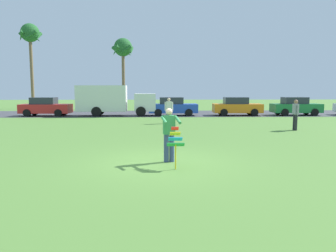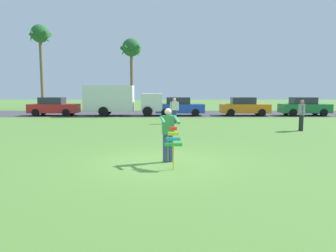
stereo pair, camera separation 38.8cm
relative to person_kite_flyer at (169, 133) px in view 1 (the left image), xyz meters
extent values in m
plane|color=#568438|center=(-0.26, -0.10, -0.95)|extent=(120.00, 120.00, 0.00)
cube|color=#424247|center=(-0.26, 20.59, -0.95)|extent=(120.00, 8.00, 0.01)
cylinder|color=#384772|center=(0.08, 0.04, -0.50)|extent=(0.16, 0.16, 0.90)
cylinder|color=#384772|center=(-0.09, 0.00, -0.50)|extent=(0.16, 0.16, 0.90)
cube|color=#338C4C|center=(0.00, 0.02, 0.25)|extent=(0.40, 0.29, 0.60)
sphere|color=beige|center=(0.00, 0.02, 0.67)|extent=(0.22, 0.22, 0.22)
cylinder|color=#338C4C|center=(0.26, -0.18, 0.43)|extent=(0.21, 0.59, 0.24)
cylinder|color=#338C4C|center=(-0.17, -0.27, 0.43)|extent=(0.21, 0.59, 0.24)
cube|color=red|center=(0.15, -0.49, 0.20)|extent=(0.23, 0.14, 0.12)
cube|color=yellow|center=(0.15, -0.66, 0.06)|extent=(0.32, 0.14, 0.12)
cube|color=#1E99D8|center=(0.15, -0.82, -0.08)|extent=(0.42, 0.14, 0.12)
cube|color=green|center=(0.15, -0.98, -0.21)|extent=(0.51, 0.14, 0.12)
cylinder|color=yellow|center=(0.15, -0.98, -0.58)|extent=(0.04, 0.04, 0.73)
cube|color=red|center=(-9.93, 18.19, -0.31)|extent=(4.24, 1.80, 0.76)
cube|color=#282D38|center=(-10.08, 18.19, 0.35)|extent=(2.05, 1.44, 0.60)
cylinder|color=black|center=(-8.61, 18.97, -0.63)|extent=(0.64, 0.23, 0.64)
cylinder|color=black|center=(-8.65, 17.35, -0.63)|extent=(0.64, 0.23, 0.64)
cylinder|color=black|center=(-11.21, 19.03, -0.63)|extent=(0.64, 0.23, 0.64)
cylinder|color=black|center=(-11.25, 17.41, -0.63)|extent=(0.64, 0.23, 0.64)
cube|color=silver|center=(-1.41, 18.25, 0.22)|extent=(1.84, 1.94, 1.50)
cube|color=silver|center=(-5.11, 18.17, 0.57)|extent=(4.24, 2.09, 2.20)
cylinder|color=black|center=(-1.78, 19.17, -0.53)|extent=(0.85, 0.30, 0.84)
cylinder|color=black|center=(-1.74, 17.33, -0.53)|extent=(0.85, 0.30, 0.84)
cylinder|color=black|center=(-5.48, 19.08, -0.53)|extent=(0.85, 0.30, 0.84)
cylinder|color=black|center=(-5.44, 17.24, -0.53)|extent=(0.85, 0.30, 0.84)
cube|color=#2347B7|center=(1.02, 18.19, -0.31)|extent=(4.21, 1.72, 0.76)
cube|color=#282D38|center=(0.87, 18.19, 0.35)|extent=(2.02, 1.40, 0.60)
cylinder|color=black|center=(2.32, 19.00, -0.63)|extent=(0.64, 0.22, 0.64)
cylinder|color=black|center=(2.33, 17.39, -0.63)|extent=(0.64, 0.22, 0.64)
cylinder|color=black|center=(-0.28, 18.99, -0.63)|extent=(0.64, 0.22, 0.64)
cylinder|color=black|center=(-0.28, 17.37, -0.63)|extent=(0.64, 0.22, 0.64)
cube|color=orange|center=(6.67, 18.19, -0.31)|extent=(4.25, 1.83, 0.76)
cube|color=#282D38|center=(6.52, 18.19, 0.35)|extent=(2.06, 1.45, 0.60)
cylinder|color=black|center=(7.99, 18.96, -0.63)|extent=(0.65, 0.24, 0.64)
cylinder|color=black|center=(7.94, 17.34, -0.63)|extent=(0.65, 0.24, 0.64)
cylinder|color=black|center=(5.39, 19.04, -0.63)|extent=(0.65, 0.24, 0.64)
cylinder|color=black|center=(5.34, 17.42, -0.63)|extent=(0.65, 0.24, 0.64)
cube|color=#1E7238|center=(11.89, 18.19, -0.31)|extent=(4.21, 1.72, 0.76)
cube|color=#282D38|center=(11.74, 18.19, 0.35)|extent=(2.02, 1.40, 0.60)
cylinder|color=black|center=(13.19, 19.00, -0.63)|extent=(0.64, 0.22, 0.64)
cylinder|color=black|center=(13.20, 17.39, -0.63)|extent=(0.64, 0.22, 0.64)
cylinder|color=black|center=(10.58, 18.99, -0.63)|extent=(0.64, 0.22, 0.64)
cylinder|color=black|center=(10.59, 17.38, -0.63)|extent=(0.64, 0.22, 0.64)
cylinder|color=brown|center=(-14.89, 28.71, 3.30)|extent=(0.36, 0.36, 8.51)
sphere|color=#236028|center=(-14.89, 28.71, 7.76)|extent=(2.10, 2.10, 2.10)
cone|color=#236028|center=(-13.94, 28.71, 7.31)|extent=(0.44, 1.56, 1.28)
cone|color=#236028|center=(-14.60, 29.62, 7.31)|extent=(1.62, 0.90, 1.28)
cone|color=#236028|center=(-15.66, 29.27, 7.31)|extent=(1.27, 1.52, 1.28)
cone|color=#236028|center=(-15.66, 28.16, 7.31)|extent=(1.27, 1.52, 1.28)
cone|color=#236028|center=(-14.60, 27.81, 7.31)|extent=(1.62, 0.90, 1.28)
cylinder|color=brown|center=(-4.30, 28.77, 2.51)|extent=(0.36, 0.36, 6.93)
sphere|color=#236028|center=(-4.30, 28.77, 6.18)|extent=(2.10, 2.10, 2.10)
cone|color=#236028|center=(-3.35, 28.77, 5.73)|extent=(0.44, 1.56, 1.28)
cone|color=#236028|center=(-4.01, 29.67, 5.73)|extent=(1.62, 0.90, 1.28)
cone|color=#236028|center=(-5.07, 29.33, 5.73)|extent=(1.27, 1.52, 1.28)
cone|color=#236028|center=(-5.07, 28.21, 5.73)|extent=(1.27, 1.52, 1.28)
cone|color=#236028|center=(-4.01, 27.87, 5.73)|extent=(1.62, 0.90, 1.28)
cylinder|color=#26262B|center=(7.42, 7.94, -0.50)|extent=(0.16, 0.16, 0.90)
cylinder|color=#26262B|center=(7.44, 7.76, -0.50)|extent=(0.16, 0.16, 0.90)
cube|color=gray|center=(7.43, 7.85, 0.25)|extent=(0.25, 0.38, 0.60)
sphere|color=#9E7051|center=(7.43, 7.85, 0.67)|extent=(0.22, 0.22, 0.22)
cylinder|color=gray|center=(7.41, 8.09, 0.21)|extent=(0.09, 0.09, 0.58)
cylinder|color=gray|center=(7.45, 7.61, 0.21)|extent=(0.09, 0.09, 0.58)
cylinder|color=#384772|center=(0.51, 11.74, -0.50)|extent=(0.16, 0.16, 0.90)
cylinder|color=#384772|center=(0.33, 11.74, -0.50)|extent=(0.16, 0.16, 0.90)
cube|color=silver|center=(0.42, 11.74, 0.25)|extent=(0.36, 0.22, 0.60)
sphere|color=beige|center=(0.42, 11.74, 0.67)|extent=(0.22, 0.22, 0.22)
cylinder|color=silver|center=(0.66, 11.74, 0.21)|extent=(0.09, 0.09, 0.58)
cylinder|color=silver|center=(0.18, 11.74, 0.21)|extent=(0.09, 0.09, 0.58)
camera|label=1|loc=(-0.39, -10.37, 1.40)|focal=35.14mm
camera|label=2|loc=(-0.01, -10.38, 1.40)|focal=35.14mm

